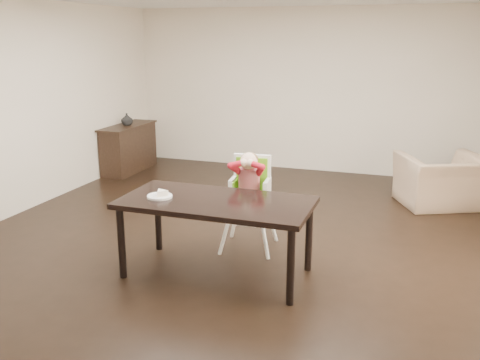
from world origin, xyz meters
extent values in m
plane|color=black|center=(0.00, 0.00, 0.00)|extent=(7.00, 7.00, 0.00)
cube|color=beige|center=(0.00, 3.50, 1.35)|extent=(6.00, 0.02, 2.70)
cube|color=beige|center=(-3.00, 0.00, 1.35)|extent=(0.02, 7.00, 2.70)
cube|color=black|center=(0.12, -0.90, 0.72)|extent=(1.80, 0.90, 0.05)
cylinder|color=black|center=(-0.70, -1.27, 0.35)|extent=(0.07, 0.07, 0.70)
cylinder|color=black|center=(0.94, -1.27, 0.35)|extent=(0.07, 0.07, 0.70)
cylinder|color=black|center=(-0.70, -0.53, 0.35)|extent=(0.07, 0.07, 0.70)
cylinder|color=black|center=(0.94, -0.53, 0.35)|extent=(0.07, 0.07, 0.70)
cylinder|color=white|center=(0.02, -0.39, 0.28)|extent=(0.04, 0.04, 0.56)
cylinder|color=white|center=(0.42, -0.35, 0.28)|extent=(0.04, 0.04, 0.56)
cylinder|color=white|center=(-0.02, 0.01, 0.28)|extent=(0.04, 0.04, 0.56)
cylinder|color=white|center=(0.38, 0.05, 0.28)|extent=(0.04, 0.04, 0.56)
cube|color=white|center=(0.20, -0.17, 0.56)|extent=(0.44, 0.40, 0.05)
cube|color=#64B417|center=(0.20, -0.17, 0.60)|extent=(0.35, 0.33, 0.03)
cube|color=white|center=(0.19, -0.01, 0.80)|extent=(0.41, 0.09, 0.42)
cube|color=#64B417|center=(0.19, -0.04, 0.79)|extent=(0.34, 0.05, 0.38)
cube|color=black|center=(0.13, -0.12, 0.79)|extent=(0.05, 0.18, 0.02)
cube|color=black|center=(0.26, -0.11, 0.79)|extent=(0.05, 0.18, 0.02)
cylinder|color=#AE1413|center=(0.20, -0.17, 0.75)|extent=(0.25, 0.25, 0.27)
sphere|color=beige|center=(0.20, -0.19, 0.97)|extent=(0.20, 0.20, 0.18)
ellipsoid|color=brown|center=(0.20, -0.16, 0.99)|extent=(0.20, 0.19, 0.14)
sphere|color=beige|center=(0.18, -0.29, 0.98)|extent=(0.09, 0.09, 0.08)
sphere|color=beige|center=(0.25, -0.28, 0.98)|extent=(0.09, 0.09, 0.08)
cylinder|color=white|center=(-0.42, -1.00, 0.76)|extent=(0.32, 0.32, 0.02)
torus|color=white|center=(-0.42, -1.00, 0.77)|extent=(0.32, 0.32, 0.01)
imported|color=tan|center=(2.20, 2.08, 0.46)|extent=(1.26, 1.07, 0.93)
cube|color=black|center=(-2.78, 2.40, 0.38)|extent=(0.40, 1.20, 0.76)
cube|color=black|center=(-2.78, 2.40, 0.78)|extent=(0.44, 1.26, 0.03)
imported|color=#99999E|center=(-2.78, 2.39, 0.89)|extent=(0.23, 0.23, 0.19)
camera|label=1|loc=(1.89, -5.35, 2.25)|focal=40.00mm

